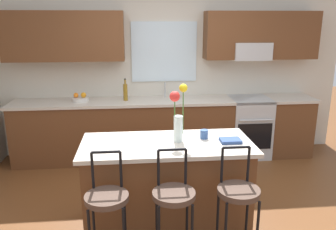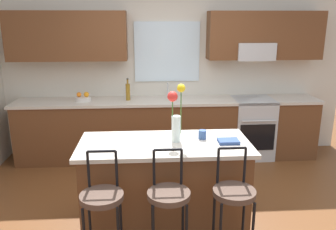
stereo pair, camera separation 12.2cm
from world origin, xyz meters
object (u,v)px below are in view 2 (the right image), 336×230
object	(u,v)px
bar_stool_near	(102,202)
bar_stool_middle	(169,200)
cookbook	(228,141)
mug_ceramic	(202,135)
kitchen_island	(165,185)
flower_vase	(176,114)
fruit_bowl_oranges	(83,98)
oven_range	(251,128)
bar_stool_far	(234,197)
bottle_olive_oil	(128,91)

from	to	relation	value
bar_stool_near	bar_stool_middle	bearing A→B (deg)	0.00
bar_stool_near	cookbook	xyz separation A→B (m)	(1.17, 0.55, 0.30)
bar_stool_near	mug_ceramic	xyz separation A→B (m)	(0.94, 0.69, 0.33)
kitchen_island	mug_ceramic	bearing A→B (deg)	12.97
flower_vase	mug_ceramic	size ratio (longest dim) A/B	6.37
flower_vase	fruit_bowl_oranges	distance (m)	2.21
oven_range	bar_stool_far	xyz separation A→B (m)	(-0.91, -2.44, 0.18)
fruit_bowl_oranges	bottle_olive_oil	xyz separation A→B (m)	(0.66, 0.00, 0.09)
bar_stool_near	flower_vase	world-z (taller)	flower_vase
oven_range	cookbook	xyz separation A→B (m)	(-0.83, -1.88, 0.48)
bottle_olive_oil	fruit_bowl_oranges	bearing A→B (deg)	180.00
oven_range	fruit_bowl_oranges	distance (m)	2.61
oven_range	bar_stool_far	bearing A→B (deg)	-110.37
bar_stool_near	mug_ceramic	world-z (taller)	bar_stool_near
cookbook	kitchen_island	bearing A→B (deg)	176.05
kitchen_island	bar_stool_far	world-z (taller)	bar_stool_far
bar_stool_middle	cookbook	world-z (taller)	bar_stool_middle
flower_vase	fruit_bowl_oranges	bearing A→B (deg)	123.47
fruit_bowl_oranges	kitchen_island	bearing A→B (deg)	-59.48
mug_ceramic	bar_stool_far	bearing A→B (deg)	-76.53
mug_ceramic	fruit_bowl_oranges	xyz separation A→B (m)	(-1.49, 1.78, -0.00)
fruit_bowl_oranges	bottle_olive_oil	distance (m)	0.67
bar_stool_far	bottle_olive_oil	size ratio (longest dim) A/B	3.19
bar_stool_middle	fruit_bowl_oranges	world-z (taller)	fruit_bowl_oranges
mug_ceramic	bottle_olive_oil	distance (m)	1.96
flower_vase	fruit_bowl_oranges	size ratio (longest dim) A/B	2.39
bar_stool_far	fruit_bowl_oranges	bearing A→B (deg)	123.81
fruit_bowl_oranges	bar_stool_far	bearing A→B (deg)	-56.19
oven_range	bar_stool_middle	bearing A→B (deg)	-120.82
bar_stool_far	cookbook	distance (m)	0.64
oven_range	kitchen_island	bearing A→B (deg)	-128.32
bar_stool_far	oven_range	bearing A→B (deg)	69.63
fruit_bowl_oranges	bar_stool_near	bearing A→B (deg)	-77.41
bottle_olive_oil	mug_ceramic	bearing A→B (deg)	-65.13
bar_stool_middle	flower_vase	world-z (taller)	flower_vase
flower_vase	cookbook	world-z (taller)	flower_vase
flower_vase	bar_stool_middle	bearing A→B (deg)	-99.99
mug_ceramic	fruit_bowl_oranges	distance (m)	2.32
mug_ceramic	cookbook	world-z (taller)	mug_ceramic
kitchen_island	bar_stool_middle	bearing A→B (deg)	-90.00
bar_stool_middle	mug_ceramic	size ratio (longest dim) A/B	11.58
bar_stool_far	mug_ceramic	distance (m)	0.78
kitchen_island	mug_ceramic	world-z (taller)	mug_ceramic
bar_stool_far	bottle_olive_oil	world-z (taller)	bottle_olive_oil
bar_stool_middle	cookbook	distance (m)	0.89
flower_vase	cookbook	distance (m)	0.58
oven_range	bar_stool_middle	xyz separation A→B (m)	(-1.46, -2.44, 0.18)
bottle_olive_oil	cookbook	bearing A→B (deg)	-60.96
bar_stool_far	mug_ceramic	world-z (taller)	bar_stool_far
bar_stool_middle	cookbook	xyz separation A→B (m)	(0.62, 0.55, 0.30)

